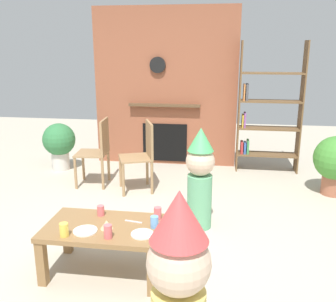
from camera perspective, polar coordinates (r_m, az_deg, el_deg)
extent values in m
plane|color=#BCB29E|center=(3.69, -3.29, -13.66)|extent=(12.00, 12.00, 0.00)
cube|color=#935138|center=(5.85, -0.36, 9.64)|extent=(2.20, 0.18, 2.40)
cube|color=black|center=(5.90, -0.49, 1.31)|extent=(0.70, 0.02, 0.60)
cube|color=brown|center=(5.75, -0.57, 7.02)|extent=(1.10, 0.10, 0.04)
cylinder|color=black|center=(5.73, -1.60, 13.02)|extent=(0.24, 0.04, 0.24)
cube|color=brown|center=(5.63, 10.82, 6.56)|extent=(0.02, 0.28, 1.90)
cube|color=brown|center=(5.73, 19.68, 6.10)|extent=(0.02, 0.28, 1.90)
cube|color=brown|center=(5.81, 14.80, -0.48)|extent=(0.86, 0.28, 0.02)
cube|color=brown|center=(5.72, 15.08, 3.38)|extent=(0.86, 0.28, 0.02)
cube|color=brown|center=(5.65, 15.36, 7.35)|extent=(0.86, 0.28, 0.02)
cube|color=brown|center=(5.61, 15.66, 11.39)|extent=(0.86, 0.28, 0.02)
cube|color=#B23333|center=(5.75, 11.19, 0.59)|extent=(0.04, 0.20, 0.17)
cube|color=#3359A5|center=(5.76, 11.65, 0.53)|extent=(0.03, 0.20, 0.16)
cube|color=#3F8C4C|center=(5.75, 12.08, 0.68)|extent=(0.03, 0.20, 0.20)
cube|color=gold|center=(5.66, 11.33, 4.55)|extent=(0.02, 0.20, 0.18)
cube|color=#8C4C99|center=(5.66, 11.64, 4.70)|extent=(0.03, 0.20, 0.22)
cube|color=#D87F3F|center=(5.60, 11.56, 8.82)|extent=(0.02, 0.20, 0.23)
cube|color=#4C4C51|center=(5.60, 11.98, 8.81)|extent=(0.04, 0.20, 0.24)
cube|color=olive|center=(3.11, -9.68, -11.49)|extent=(0.96, 0.58, 0.04)
cube|color=olive|center=(3.17, -18.72, -15.91)|extent=(0.07, 0.07, 0.38)
cube|color=olive|center=(2.91, -2.42, -18.05)|extent=(0.07, 0.07, 0.38)
cube|color=olive|center=(3.56, -15.15, -12.01)|extent=(0.07, 0.07, 0.38)
cube|color=olive|center=(3.33, -0.82, -13.44)|extent=(0.07, 0.07, 0.38)
cylinder|color=#E5666B|center=(3.15, -1.58, -9.46)|extent=(0.06, 0.06, 0.10)
cylinder|color=#F2CC4C|center=(2.99, -15.61, -11.53)|extent=(0.07, 0.07, 0.11)
cylinder|color=#E5666B|center=(2.89, -9.17, -12.06)|extent=(0.06, 0.06, 0.11)
cylinder|color=#E5666B|center=(3.26, -10.25, -8.94)|extent=(0.06, 0.06, 0.09)
cylinder|color=#669EE0|center=(3.01, -2.09, -10.80)|extent=(0.06, 0.06, 0.10)
cylinder|color=white|center=(3.04, -12.54, -11.83)|extent=(0.19, 0.19, 0.01)
cylinder|color=white|center=(2.93, -3.94, -12.57)|extent=(0.18, 0.18, 0.01)
cone|color=#EAC68C|center=(3.04, -9.36, -11.03)|extent=(0.10, 0.10, 0.07)
cube|color=silver|center=(3.13, -5.31, -10.69)|extent=(0.15, 0.04, 0.01)
sphere|color=beige|center=(1.90, 1.66, -16.76)|extent=(0.32, 0.32, 0.32)
cone|color=#EA4C4C|center=(1.78, 1.73, -9.88)|extent=(0.29, 0.29, 0.26)
cylinder|color=#66B27F|center=(3.87, 4.81, -7.65)|extent=(0.25, 0.25, 0.56)
sphere|color=beige|center=(3.72, 4.96, -1.60)|extent=(0.29, 0.29, 0.29)
cone|color=#4CB766|center=(3.66, 5.04, 1.80)|extent=(0.26, 0.26, 0.23)
cube|color=#9E7A51|center=(5.08, -11.59, -0.34)|extent=(0.43, 0.43, 0.02)
cube|color=#9E7A51|center=(4.97, -9.68, 2.23)|extent=(0.06, 0.40, 0.45)
cylinder|color=#9E7A51|center=(5.35, -12.84, -2.09)|extent=(0.04, 0.04, 0.43)
cylinder|color=#9E7A51|center=(5.03, -13.96, -3.33)|extent=(0.04, 0.04, 0.43)
cylinder|color=#9E7A51|center=(5.27, -9.07, -2.19)|extent=(0.04, 0.04, 0.43)
cylinder|color=#9E7A51|center=(4.93, -9.96, -3.46)|extent=(0.04, 0.04, 0.43)
cube|color=#9E7A51|center=(4.78, -5.01, -1.05)|extent=(0.52, 0.52, 0.02)
cube|color=#9E7A51|center=(4.75, -2.86, 1.80)|extent=(0.17, 0.38, 0.45)
cylinder|color=#9E7A51|center=(5.00, -7.27, -3.07)|extent=(0.04, 0.04, 0.43)
cylinder|color=#9E7A51|center=(4.66, -6.84, -4.45)|extent=(0.04, 0.04, 0.43)
cylinder|color=#9E7A51|center=(5.05, -3.19, -2.81)|extent=(0.04, 0.04, 0.43)
cylinder|color=#9E7A51|center=(4.71, -2.47, -4.16)|extent=(0.04, 0.04, 0.43)
cylinder|color=#9E5B42|center=(5.19, 23.93, -4.78)|extent=(0.29, 0.29, 0.24)
sphere|color=#428C33|center=(5.08, 24.36, -1.02)|extent=(0.55, 0.55, 0.55)
cylinder|color=beige|center=(5.92, -16.09, -1.47)|extent=(0.26, 0.26, 0.26)
sphere|color=#327742|center=(5.83, -16.33, 1.71)|extent=(0.49, 0.49, 0.49)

